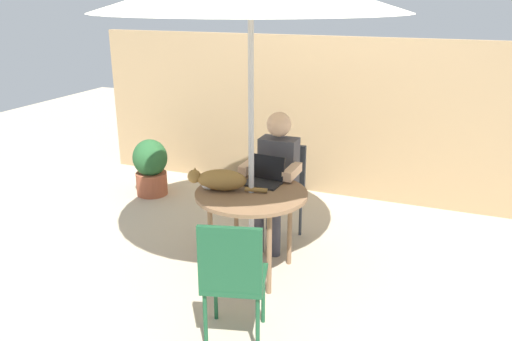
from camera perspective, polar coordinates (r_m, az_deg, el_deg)
ground_plane at (r=4.37m, az=-0.50°, el=-11.27°), size 14.00×14.00×0.00m
fence_back at (r=5.86m, az=7.14°, el=5.99°), size 5.57×0.08×1.80m
patio_table at (r=4.08m, az=-0.53°, el=-3.35°), size 0.90×0.90×0.72m
chair_occupied at (r=4.77m, az=2.87°, el=-1.54°), size 0.40×0.40×0.90m
chair_empty at (r=3.31m, az=-2.62°, el=-11.44°), size 0.49×0.49×0.90m
person_seated at (r=4.57m, az=2.25°, el=-0.21°), size 0.48×0.48×1.24m
laptop at (r=4.25m, az=1.01°, el=-0.53°), size 0.31×0.27×0.21m
cat at (r=4.09m, az=-4.19°, el=-1.07°), size 0.65×0.28×0.17m
potted_plant_near_fence at (r=5.98m, az=-11.74°, el=0.45°), size 0.39×0.39×0.66m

